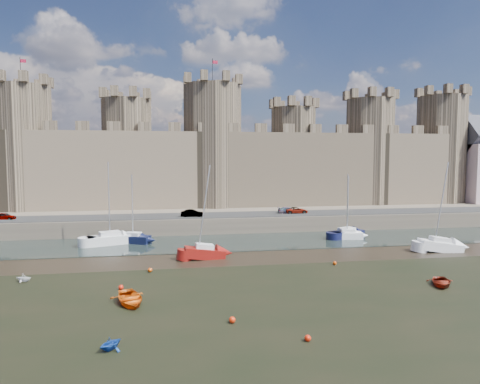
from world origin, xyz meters
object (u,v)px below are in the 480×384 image
at_px(car_0, 5,216).
at_px(sailboat_0, 110,239).
at_px(car_1, 192,213).
at_px(sailboat_3, 347,233).
at_px(car_2, 289,210).
at_px(sailboat_4, 205,252).
at_px(sailboat_1, 133,238).
at_px(sailboat_5, 440,245).
at_px(dinghy_0, 130,299).
at_px(dinghy_1, 111,344).
at_px(sailboat_2, 347,234).
at_px(car_3, 296,210).

distance_m(car_0, sailboat_0, 18.84).
height_order(car_1, sailboat_3, sailboat_3).
relative_size(car_2, sailboat_4, 0.35).
height_order(sailboat_1, sailboat_5, sailboat_5).
xyz_separation_m(sailboat_1, sailboat_4, (9.00, -10.40, 0.03)).
bearing_deg(car_0, sailboat_3, -91.13).
relative_size(dinghy_0, dinghy_1, 2.43).
distance_m(car_0, sailboat_5, 61.36).
bearing_deg(dinghy_1, sailboat_1, -44.55).
bearing_deg(dinghy_0, car_0, 104.44).
bearing_deg(dinghy_1, sailboat_2, -89.60).
distance_m(sailboat_3, sailboat_4, 23.60).
bearing_deg(car_3, sailboat_1, 107.03).
xyz_separation_m(sailboat_5, dinghy_0, (-36.78, -13.70, -0.40)).
height_order(car_2, sailboat_0, sailboat_0).
distance_m(sailboat_1, sailboat_5, 40.22).
height_order(car_0, sailboat_5, sailboat_5).
relative_size(car_0, car_2, 0.82).
relative_size(car_0, sailboat_5, 0.28).
height_order(sailboat_4, dinghy_1, sailboat_4).
relative_size(car_2, sailboat_3, 0.41).
bearing_deg(sailboat_2, sailboat_1, -175.29).
bearing_deg(sailboat_2, car_3, 121.92).
bearing_deg(car_2, sailboat_4, 147.57).
bearing_deg(sailboat_3, car_3, 95.26).
distance_m(sailboat_1, dinghy_1, 33.37).
distance_m(car_0, sailboat_2, 50.83).
bearing_deg(car_3, sailboat_0, 105.99).
relative_size(sailboat_1, sailboat_2, 1.03).
relative_size(sailboat_1, dinghy_0, 2.43).
distance_m(sailboat_2, sailboat_5, 12.50).
bearing_deg(sailboat_5, sailboat_2, 139.37).
xyz_separation_m(sailboat_4, dinghy_1, (-7.62, -22.94, -0.37)).
height_order(sailboat_1, dinghy_0, sailboat_1).
height_order(car_2, dinghy_0, car_2).
bearing_deg(sailboat_3, car_2, 99.96).
bearing_deg(car_2, sailboat_2, -144.91).
bearing_deg(sailboat_0, sailboat_3, -20.83).
bearing_deg(sailboat_3, sailboat_5, -74.61).
distance_m(sailboat_4, dinghy_1, 24.17).
distance_m(car_1, sailboat_2, 23.68).
xyz_separation_m(car_1, sailboat_2, (21.77, -9.02, -2.34)).
xyz_separation_m(car_2, sailboat_0, (-27.64, -9.00, -2.21)).
xyz_separation_m(car_2, sailboat_3, (6.00, -9.56, -2.32)).
xyz_separation_m(car_2, sailboat_1, (-24.64, -8.59, -2.30)).
bearing_deg(sailboat_3, car_1, 138.00).
distance_m(car_2, sailboat_2, 12.22).
bearing_deg(car_1, car_2, -79.65).
relative_size(car_0, sailboat_4, 0.29).
relative_size(car_1, sailboat_3, 0.39).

